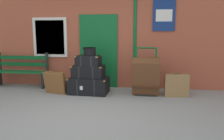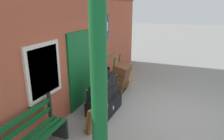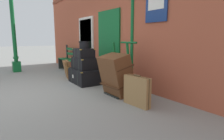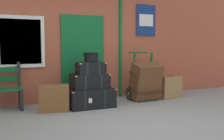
% 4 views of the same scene
% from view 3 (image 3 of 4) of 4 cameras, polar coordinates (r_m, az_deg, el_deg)
% --- Properties ---
extents(ground_plane, '(60.00, 60.00, 0.00)m').
position_cam_3_polar(ground_plane, '(4.77, -25.01, -6.88)').
color(ground_plane, gray).
extents(brick_facade, '(10.40, 0.35, 3.20)m').
position_cam_3_polar(brick_facade, '(5.64, 1.26, 12.85)').
color(brick_facade, '#AD5138').
rests_on(brick_facade, ground).
extents(lamp_post, '(0.28, 0.28, 2.90)m').
position_cam_3_polar(lamp_post, '(8.08, -27.64, 7.24)').
color(lamp_post, '#0F5B28').
rests_on(lamp_post, ground).
extents(platform_bench, '(1.60, 0.43, 1.01)m').
position_cam_3_polar(platform_bench, '(7.61, -12.42, 3.09)').
color(platform_bench, '#0F5B28').
rests_on(platform_bench, ground).
extents(steamer_trunk_base, '(1.03, 0.69, 0.43)m').
position_cam_3_polar(steamer_trunk_base, '(5.47, -8.32, -1.77)').
color(steamer_trunk_base, black).
rests_on(steamer_trunk_base, ground).
extents(steamer_trunk_middle, '(0.83, 0.57, 0.33)m').
position_cam_3_polar(steamer_trunk_middle, '(5.42, -8.28, 2.10)').
color(steamer_trunk_middle, black).
rests_on(steamer_trunk_middle, steamer_trunk_base).
extents(steamer_trunk_top, '(0.64, 0.49, 0.27)m').
position_cam_3_polar(steamer_trunk_top, '(5.37, -8.64, 5.13)').
color(steamer_trunk_top, black).
rests_on(steamer_trunk_top, steamer_trunk_middle).
extents(round_hatbox, '(0.33, 0.33, 0.21)m').
position_cam_3_polar(round_hatbox, '(5.34, -8.29, 7.78)').
color(round_hatbox, black).
rests_on(round_hatbox, steamer_trunk_top).
extents(porters_trolley, '(0.71, 0.56, 1.21)m').
position_cam_3_polar(porters_trolley, '(4.34, 3.11, -3.82)').
color(porters_trolley, black).
rests_on(porters_trolley, ground).
extents(large_brown_trunk, '(0.70, 0.63, 0.96)m').
position_cam_3_polar(large_brown_trunk, '(4.19, 1.29, -1.41)').
color(large_brown_trunk, brown).
rests_on(large_brown_trunk, ground).
extents(suitcase_oxblood, '(0.60, 0.18, 0.61)m').
position_cam_3_polar(suitcase_oxblood, '(3.62, 7.61, -6.41)').
color(suitcase_oxblood, olive).
rests_on(suitcase_oxblood, ground).
extents(suitcase_olive, '(0.63, 0.38, 0.61)m').
position_cam_3_polar(suitcase_olive, '(6.16, -13.45, 0.13)').
color(suitcase_olive, brown).
rests_on(suitcase_olive, ground).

